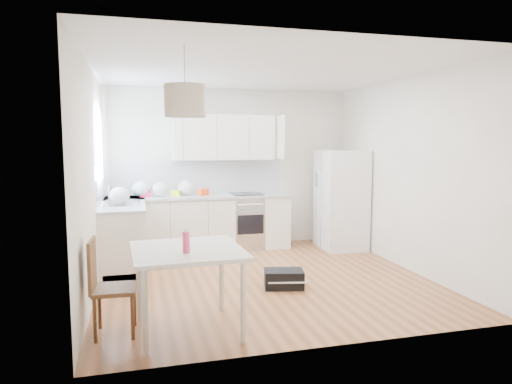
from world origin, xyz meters
TOP-DOWN VIEW (x-y plane):
  - floor at (0.00, 0.00)m, footprint 4.20×4.20m
  - ceiling at (0.00, 0.00)m, footprint 4.20×4.20m
  - wall_back at (0.00, 2.10)m, footprint 4.20×0.00m
  - wall_left at (-2.10, 0.00)m, footprint 0.00×4.20m
  - wall_right at (2.10, 0.00)m, footprint 0.00×4.20m
  - window_glassblock at (-2.09, 1.15)m, footprint 0.02×1.00m
  - cabinets_back at (-0.60, 1.80)m, footprint 3.00×0.60m
  - cabinets_left at (-1.80, 1.20)m, footprint 0.60×1.80m
  - counter_back at (-0.60, 1.80)m, footprint 3.02×0.64m
  - counter_left at (-1.80, 1.20)m, footprint 0.64×1.82m
  - backsplash_back at (-0.60, 2.09)m, footprint 3.00×0.01m
  - backsplash_left at (-2.09, 1.20)m, footprint 0.01×1.80m
  - upper_cabinets at (-0.15, 1.94)m, footprint 1.70×0.32m
  - range_oven at (0.20, 1.80)m, footprint 0.50×0.61m
  - sink at (-1.80, 1.15)m, footprint 0.50×0.80m
  - refrigerator at (1.76, 1.36)m, footprint 0.84×0.87m
  - dining_table at (-1.15, -1.44)m, footprint 1.06×1.06m
  - dining_chair at (-1.82, -1.34)m, footprint 0.40×0.40m
  - drink_bottle at (-1.17, -1.59)m, footprint 0.08×0.08m
  - gym_bag at (0.14, -0.43)m, footprint 0.53×0.41m
  - pendant_lamp at (-1.13, -1.32)m, footprint 0.48×0.48m
  - grocery_bag_a at (-1.52, 1.84)m, footprint 0.29×0.24m
  - grocery_bag_b at (-1.23, 1.82)m, footprint 0.26×0.22m
  - grocery_bag_c at (-0.81, 1.87)m, footprint 0.27×0.23m
  - grocery_bag_d at (-1.80, 1.35)m, footprint 0.20×0.17m
  - grocery_bag_e at (-1.83, 0.98)m, footprint 0.28×0.24m
  - snack_orange at (-0.53, 1.82)m, footprint 0.19×0.17m
  - snack_yellow at (-0.99, 1.79)m, footprint 0.17×0.13m
  - snack_red at (-1.47, 1.81)m, footprint 0.17×0.11m

SIDE VIEW (x-z plane):
  - floor at x=0.00m, z-range 0.00..0.00m
  - gym_bag at x=0.14m, z-range 0.00..0.22m
  - cabinets_back at x=-0.60m, z-range 0.00..0.88m
  - cabinets_left at x=-1.80m, z-range 0.00..0.88m
  - range_oven at x=0.20m, z-range 0.00..0.88m
  - dining_chair at x=-1.82m, z-range 0.00..0.91m
  - dining_table at x=-1.15m, z-range 0.31..1.11m
  - refrigerator at x=1.76m, z-range 0.00..1.66m
  - counter_back at x=-0.60m, z-range 0.88..0.92m
  - counter_left at x=-1.80m, z-range 0.88..0.92m
  - sink at x=-1.80m, z-range 0.84..0.99m
  - drink_bottle at x=-1.17m, z-range 0.80..1.03m
  - snack_yellow at x=-0.99m, z-range 0.92..1.02m
  - snack_orange at x=-0.53m, z-range 0.92..1.03m
  - snack_red at x=-1.47m, z-range 0.92..1.03m
  - grocery_bag_d at x=-1.80m, z-range 0.92..1.10m
  - grocery_bag_b at x=-1.23m, z-range 0.92..1.15m
  - grocery_bag_c at x=-0.81m, z-range 0.92..1.16m
  - grocery_bag_e at x=-1.83m, z-range 0.92..1.17m
  - grocery_bag_a at x=-1.52m, z-range 0.92..1.18m
  - backsplash_back at x=-0.60m, z-range 0.92..1.50m
  - backsplash_left at x=-2.09m, z-range 0.92..1.50m
  - wall_back at x=0.00m, z-range -0.75..3.45m
  - wall_left at x=-2.10m, z-range -0.75..3.45m
  - wall_right at x=2.10m, z-range -0.75..3.45m
  - window_glassblock at x=-2.09m, z-range 1.25..2.25m
  - upper_cabinets at x=-0.15m, z-range 1.50..2.25m
  - pendant_lamp at x=-1.13m, z-range 2.03..2.33m
  - ceiling at x=0.00m, z-range 2.70..2.70m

